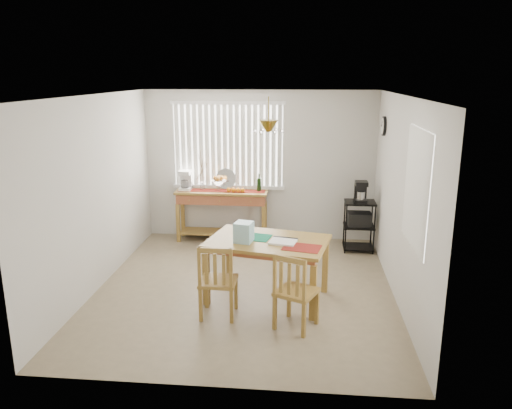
# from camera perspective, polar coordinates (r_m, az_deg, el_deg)

# --- Properties ---
(ground) EXTENTS (4.00, 4.50, 0.01)m
(ground) POSITION_cam_1_polar(r_m,az_deg,el_deg) (6.96, -1.27, -9.57)
(ground) COLOR gray
(room_shell) EXTENTS (4.20, 4.70, 2.70)m
(room_shell) POSITION_cam_1_polar(r_m,az_deg,el_deg) (6.47, -1.31, 4.32)
(room_shell) COLOR silver
(room_shell) RESTS_ON ground
(sideboard) EXTENTS (1.59, 0.45, 0.89)m
(sideboard) POSITION_cam_1_polar(r_m,az_deg,el_deg) (8.70, -3.87, 0.14)
(sideboard) COLOR olive
(sideboard) RESTS_ON ground
(sideboard_items) EXTENTS (1.51, 0.38, 0.68)m
(sideboard_items) POSITION_cam_1_polar(r_m,az_deg,el_deg) (8.68, -5.56, 2.51)
(sideboard_items) COLOR maroon
(sideboard_items) RESTS_ON sideboard
(wire_cart) EXTENTS (0.49, 0.40, 0.84)m
(wire_cart) POSITION_cam_1_polar(r_m,az_deg,el_deg) (8.39, 11.71, -1.88)
(wire_cart) COLOR black
(wire_cart) RESTS_ON ground
(cart_items) EXTENTS (0.20, 0.24, 0.35)m
(cart_items) POSITION_cam_1_polar(r_m,az_deg,el_deg) (8.28, 11.88, 1.42)
(cart_items) COLOR black
(cart_items) RESTS_ON wire_cart
(dining_table) EXTENTS (1.67, 1.26, 0.80)m
(dining_table) POSITION_cam_1_polar(r_m,az_deg,el_deg) (6.42, 1.34, -4.85)
(dining_table) COLOR olive
(dining_table) RESTS_ON ground
(table_items) EXTENTS (1.14, 0.76, 0.26)m
(table_items) POSITION_cam_1_polar(r_m,az_deg,el_deg) (6.28, -0.26, -3.47)
(table_items) COLOR #157A56
(table_items) RESTS_ON dining_table
(chair_left) EXTENTS (0.43, 0.43, 0.93)m
(chair_left) POSITION_cam_1_polar(r_m,az_deg,el_deg) (6.04, -4.39, -8.76)
(chair_left) COLOR olive
(chair_left) RESTS_ON ground
(chair_right) EXTENTS (0.57, 0.57, 0.92)m
(chair_right) POSITION_cam_1_polar(r_m,az_deg,el_deg) (5.78, 4.47, -9.93)
(chair_right) COLOR olive
(chair_right) RESTS_ON ground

